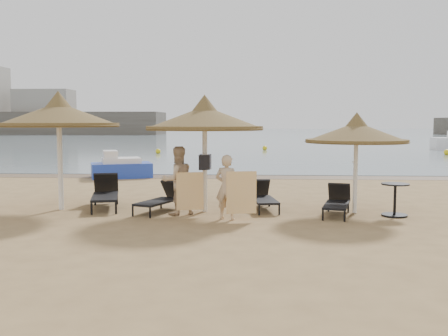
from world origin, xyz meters
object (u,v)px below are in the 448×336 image
Objects in this scene: palapa_center at (205,119)px; lounger_far_right at (337,201)px; person_left at (178,175)px; pedal_boat at (121,167)px; palapa_right at (356,133)px; palapa_left at (59,115)px; lounger_near_left at (162,198)px; lounger_near_right at (263,196)px; person_right at (227,182)px; side_table at (395,201)px; lounger_far_left at (105,193)px.

lounger_far_right is at bearing -3.79° from palapa_center.
person_left is 0.72× the size of pedal_boat.
palapa_right is (3.77, 0.01, -0.35)m from palapa_center.
palapa_left reaches higher than lounger_near_left.
person_left is at bearing -86.18° from pedal_boat.
lounger_far_right is 3.99m from person_left.
person_left is 8.79m from pedal_boat.
palapa_left is at bearing 174.57° from lounger_near_right.
palapa_center is at bearing -81.20° from pedal_boat.
person_right is at bearing -149.18° from lounger_far_right.
palapa_right is 2.87m from lounger_near_right.
person_right reaches higher than lounger_near_left.
person_left is at bearing -162.43° from lounger_far_right.
pedal_boat is (-0.44, 7.49, -2.03)m from palapa_left.
lounger_near_left is 2.04m from person_right.
person_left reaches higher than lounger_far_right.
side_table is at bearing 151.89° from person_left.
lounger_far_left is (-6.49, 0.45, -1.61)m from palapa_right.
palapa_center is 1.89m from person_right.
palapa_center is 3.74× the size of side_table.
palapa_left is 1.80× the size of lounger_far_right.
person_left is 1.37m from person_right.
palapa_left is 7.56m from palapa_right.
pedal_boat reaches higher than lounger_near_right.
palapa_center reaches higher than person_left.
person_right is at bearing -162.09° from palapa_right.
lounger_near_left is (-4.88, -0.06, -1.67)m from palapa_right.
lounger_near_right is 0.63× the size of pedal_boat.
lounger_far_left reaches higher than lounger_near_right.
palapa_right is 1.47× the size of lounger_near_right.
lounger_near_right is at bearing 4.02° from palapa_left.
lounger_near_left is 0.89× the size of person_left.
pedal_boat is at bearing 136.55° from palapa_right.
lounger_near_left is at bearing -31.81° from lounger_far_left.
side_table is 4.13m from person_right.
person_left is (0.47, -0.39, 0.64)m from lounger_near_left.
lounger_far_right is at bearing -147.09° from person_right.
side_table is at bearing -20.70° from lounger_far_left.
palapa_center reaches higher than palapa_right.
palapa_center reaches higher than lounger_near_right.
palapa_right is at bearing 22.98° from lounger_near_left.
person_right is (0.61, -1.01, -1.47)m from palapa_center.
lounger_far_left is at bearing -52.22° from person_left.
palapa_right reaches higher than pedal_boat.
lounger_far_left is at bearing 176.06° from palapa_right.
pedal_boat is at bearing -94.93° from person_left.
person_right reaches higher than pedal_boat.
lounger_near_right is at bearing -71.68° from pedal_boat.
person_left is (-2.11, -0.88, 0.64)m from lounger_near_right.
palapa_center reaches higher than lounger_near_left.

